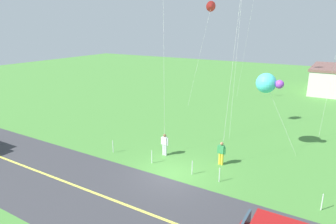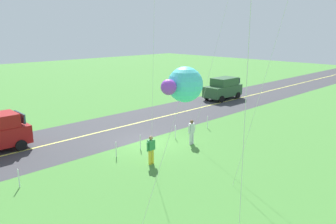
% 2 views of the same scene
% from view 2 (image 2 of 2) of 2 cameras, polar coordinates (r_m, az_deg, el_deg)
% --- Properties ---
extents(ground_plane, '(120.00, 120.00, 0.10)m').
position_cam_2_polar(ground_plane, '(21.43, -3.69, -5.39)').
color(ground_plane, '#478438').
extents(asphalt_road, '(120.00, 7.00, 0.00)m').
position_cam_2_polar(asphalt_road, '(24.46, -9.77, -2.97)').
color(asphalt_road, '#38383D').
rests_on(asphalt_road, ground).
extents(road_centre_stripe, '(120.00, 0.16, 0.00)m').
position_cam_2_polar(road_centre_stripe, '(24.46, -9.77, -2.96)').
color(road_centre_stripe, '#E5E04C').
rests_on(road_centre_stripe, asphalt_road).
extents(car_parked_west_far, '(4.40, 2.12, 2.24)m').
position_cam_2_polar(car_parked_west_far, '(35.01, 9.58, 4.11)').
color(car_parked_west_far, '#2D5633').
rests_on(car_parked_west_far, ground).
extents(person_adult_near, '(0.58, 0.22, 1.60)m').
position_cam_2_polar(person_adult_near, '(20.83, 4.13, -3.33)').
color(person_adult_near, silver).
rests_on(person_adult_near, ground).
extents(person_adult_companion, '(0.58, 0.22, 1.60)m').
position_cam_2_polar(person_adult_companion, '(17.75, -2.96, -6.44)').
color(person_adult_companion, yellow).
rests_on(person_adult_companion, ground).
extents(kite_pink_drift, '(3.20, 1.40, 5.71)m').
position_cam_2_polar(kite_pink_drift, '(12.83, 2.80, 4.77)').
color(kite_pink_drift, silver).
rests_on(kite_pink_drift, ground).
extents(fence_post_0, '(0.05, 0.05, 0.90)m').
position_cam_2_polar(fence_post_0, '(24.43, 6.88, -1.79)').
color(fence_post_0, silver).
rests_on(fence_post_0, ground).
extents(fence_post_1, '(0.05, 0.05, 0.90)m').
position_cam_2_polar(fence_post_1, '(22.01, 1.26, -3.47)').
color(fence_post_1, silver).
rests_on(fence_post_1, ground).
extents(fence_post_2, '(0.05, 0.05, 0.90)m').
position_cam_2_polar(fence_post_2, '(20.09, -4.83, -5.25)').
color(fence_post_2, silver).
rests_on(fence_post_2, ground).
extents(fence_post_3, '(0.05, 0.05, 0.90)m').
position_cam_2_polar(fence_post_3, '(19.09, -9.01, -6.43)').
color(fence_post_3, silver).
rests_on(fence_post_3, ground).
extents(fence_post_4, '(0.05, 0.05, 0.90)m').
position_cam_2_polar(fence_post_4, '(16.86, -24.49, -10.42)').
color(fence_post_4, silver).
rests_on(fence_post_4, ground).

